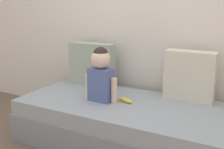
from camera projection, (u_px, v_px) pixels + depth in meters
ground_plane at (121, 142)px, 2.56m from camera, size 12.00×12.00×0.00m
back_wall at (147, 4)px, 2.73m from camera, size 5.12×0.10×2.57m
couch at (121, 123)px, 2.50m from camera, size 1.92×0.91×0.41m
throw_pillow_left at (92, 64)px, 2.94m from camera, size 0.51×0.16×0.47m
throw_pillow_right at (190, 76)px, 2.46m from camera, size 0.45×0.16×0.46m
toddler at (101, 73)px, 2.43m from camera, size 0.33×0.18×0.50m
banana at (125, 100)px, 2.44m from camera, size 0.17×0.10×0.04m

